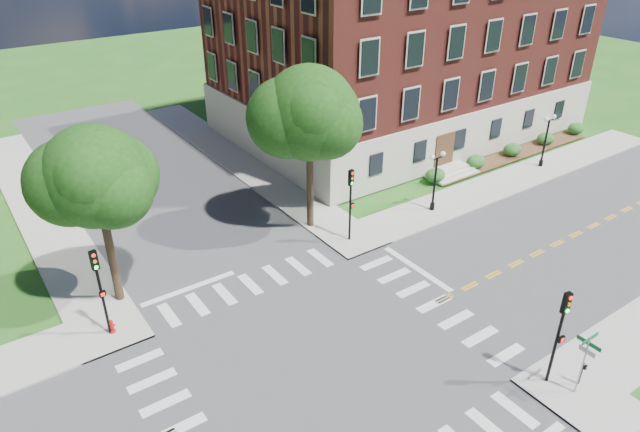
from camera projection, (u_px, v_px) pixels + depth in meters
ground at (324, 358)px, 26.88m from camera, size 160.00×160.00×0.00m
road_ew at (324, 358)px, 26.88m from camera, size 90.00×12.00×0.01m
road_ns at (324, 358)px, 26.87m from camera, size 12.00×90.00×0.01m
sidewalk_ne at (370, 170)px, 45.61m from camera, size 34.00×34.00×0.12m
crosswalk_east at (434, 304)px, 30.49m from camera, size 2.20×10.20×0.02m
stop_bar_east at (417, 269)px, 33.44m from camera, size 0.40×5.50×0.00m
main_building at (402, 38)px, 50.70m from camera, size 30.60×22.40×16.50m
shrub_row at (511, 157)px, 48.17m from camera, size 18.00×2.00×1.30m
tree_c at (95, 177)px, 27.30m from camera, size 5.10×5.10×9.78m
tree_d at (309, 113)px, 34.10m from camera, size 5.79×5.79×10.60m
traffic_signal_se at (561, 327)px, 23.97m from camera, size 0.35×0.40×4.80m
traffic_signal_ne at (351, 196)px, 34.65m from camera, size 0.36×0.41×4.80m
traffic_signal_nw at (99, 282)px, 26.77m from camera, size 0.36×0.41×4.80m
twin_lamp_west at (435, 178)px, 38.52m from camera, size 1.36×0.36×4.23m
twin_lamp_east at (546, 138)px, 45.11m from camera, size 1.36×0.36×4.23m
street_sign_pole at (586, 354)px, 23.80m from camera, size 1.10×1.10×3.10m
push_button_post at (582, 372)px, 24.94m from camera, size 0.14×0.21×1.20m
fire_hydrant at (111, 326)px, 28.16m from camera, size 0.35×0.35×0.75m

